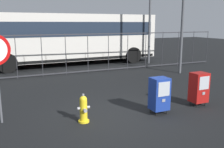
# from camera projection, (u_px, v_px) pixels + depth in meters

# --- Properties ---
(ground_plane) EXTENTS (60.00, 60.00, 0.00)m
(ground_plane) POSITION_uv_depth(u_px,v_px,m) (120.00, 115.00, 6.89)
(ground_plane) COLOR black
(fire_hydrant) EXTENTS (0.33, 0.32, 0.75)m
(fire_hydrant) POSITION_uv_depth(u_px,v_px,m) (84.00, 109.00, 6.31)
(fire_hydrant) COLOR yellow
(fire_hydrant) RESTS_ON ground_plane
(newspaper_box_primary) EXTENTS (0.48, 0.42, 1.02)m
(newspaper_box_primary) POSITION_uv_depth(u_px,v_px,m) (199.00, 87.00, 7.56)
(newspaper_box_primary) COLOR black
(newspaper_box_primary) RESTS_ON ground_plane
(newspaper_box_secondary) EXTENTS (0.48, 0.42, 1.02)m
(newspaper_box_secondary) POSITION_uv_depth(u_px,v_px,m) (159.00, 94.00, 6.88)
(newspaper_box_secondary) COLOR black
(newspaper_box_secondary) RESTS_ON ground_plane
(fence_barrier) EXTENTS (18.03, 0.04, 2.00)m
(fence_barrier) POSITION_uv_depth(u_px,v_px,m) (66.00, 54.00, 12.03)
(fence_barrier) COLOR #2D2D33
(fence_barrier) RESTS_ON ground_plane
(bus_near) EXTENTS (10.56, 2.97, 3.00)m
(bus_near) POSITION_uv_depth(u_px,v_px,m) (70.00, 36.00, 14.99)
(bus_near) COLOR beige
(bus_near) RESTS_ON ground_plane
(bus_far) EXTENTS (10.66, 3.41, 3.00)m
(bus_far) POSITION_uv_depth(u_px,v_px,m) (34.00, 34.00, 18.26)
(bus_far) COLOR red
(bus_far) RESTS_ON ground_plane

